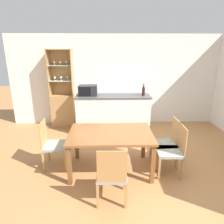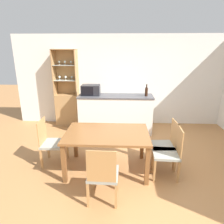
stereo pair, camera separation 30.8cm
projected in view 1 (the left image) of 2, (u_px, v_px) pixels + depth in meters
ground_plane at (142, 172)px, 3.66m from camera, size 18.00×18.00×0.00m
wall_back at (128, 81)px, 5.78m from camera, size 6.80×0.06×2.55m
kitchen_counter at (113, 114)px, 5.32m from camera, size 1.93×0.60×1.00m
display_cabinet at (63, 104)px, 5.73m from camera, size 0.65×0.38×2.15m
dining_table at (111, 137)px, 3.56m from camera, size 1.48×0.97×0.73m
dining_chair_side_right_near at (172, 150)px, 3.51m from camera, size 0.45×0.45×0.91m
dining_chair_side_right_far at (167, 143)px, 3.79m from camera, size 0.46×0.46×0.91m
dining_chair_head_near at (112, 174)px, 2.84m from camera, size 0.44×0.44×0.91m
dining_chair_side_left_far at (53, 144)px, 3.73m from camera, size 0.45×0.45×0.91m
microwave at (88, 90)px, 5.15m from camera, size 0.47×0.33×0.27m
wine_bottle at (143, 91)px, 5.13m from camera, size 0.07×0.07×0.31m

